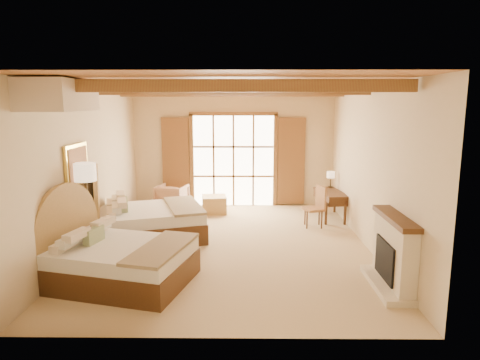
{
  "coord_description": "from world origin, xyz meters",
  "views": [
    {
      "loc": [
        0.3,
        -8.31,
        2.84
      ],
      "look_at": [
        0.22,
        0.2,
        1.31
      ],
      "focal_mm": 32.0,
      "sensor_mm": 36.0,
      "label": 1
    }
  ],
  "objects_px": {
    "bed_far": "(142,219)",
    "armchair": "(172,197)",
    "bed_near": "(112,258)",
    "nightstand": "(101,236)",
    "desk": "(331,204)"
  },
  "relations": [
    {
      "from": "bed_near",
      "to": "bed_far",
      "type": "distance_m",
      "value": 2.27
    },
    {
      "from": "bed_far",
      "to": "armchair",
      "type": "distance_m",
      "value": 2.46
    },
    {
      "from": "bed_near",
      "to": "bed_far",
      "type": "relative_size",
      "value": 0.92
    },
    {
      "from": "desk",
      "to": "armchair",
      "type": "bearing_deg",
      "value": 161.44
    },
    {
      "from": "bed_near",
      "to": "armchair",
      "type": "distance_m",
      "value": 4.72
    },
    {
      "from": "bed_near",
      "to": "desk",
      "type": "height_order",
      "value": "bed_near"
    },
    {
      "from": "bed_far",
      "to": "nightstand",
      "type": "xyz_separation_m",
      "value": [
        -0.62,
        -0.78,
        -0.13
      ]
    },
    {
      "from": "bed_far",
      "to": "armchair",
      "type": "bearing_deg",
      "value": 66.83
    },
    {
      "from": "nightstand",
      "to": "bed_far",
      "type": "bearing_deg",
      "value": 51.29
    },
    {
      "from": "bed_near",
      "to": "nightstand",
      "type": "distance_m",
      "value": 1.64
    },
    {
      "from": "armchair",
      "to": "desk",
      "type": "height_order",
      "value": "armchair"
    },
    {
      "from": "bed_far",
      "to": "nightstand",
      "type": "bearing_deg",
      "value": -146.47
    },
    {
      "from": "bed_near",
      "to": "nightstand",
      "type": "relative_size",
      "value": 4.09
    },
    {
      "from": "bed_near",
      "to": "bed_far",
      "type": "bearing_deg",
      "value": 105.93
    },
    {
      "from": "bed_far",
      "to": "nightstand",
      "type": "height_order",
      "value": "bed_far"
    }
  ]
}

